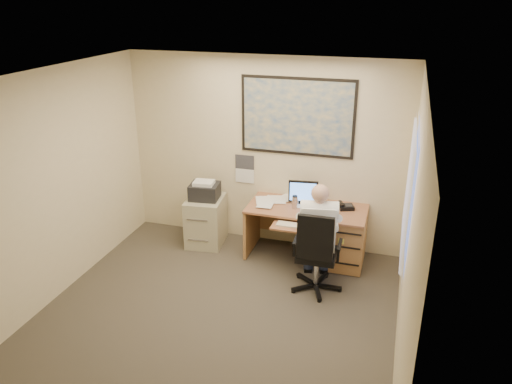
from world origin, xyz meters
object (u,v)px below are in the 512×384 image
(filing_cabinet, at_px, (206,216))
(person, at_px, (318,238))
(desk, at_px, (331,231))
(office_chair, at_px, (316,268))

(filing_cabinet, relative_size, person, 0.71)
(desk, height_order, filing_cabinet, desk)
(filing_cabinet, xyz_separation_m, office_chair, (1.77, -0.80, -0.10))
(filing_cabinet, relative_size, office_chair, 0.89)
(office_chair, xyz_separation_m, person, (0.00, 0.08, 0.37))
(desk, distance_m, filing_cabinet, 1.82)
(desk, xyz_separation_m, office_chair, (-0.05, -0.82, -0.12))
(person, bearing_deg, filing_cabinet, 148.33)
(person, bearing_deg, desk, 76.70)
(office_chair, relative_size, person, 0.79)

